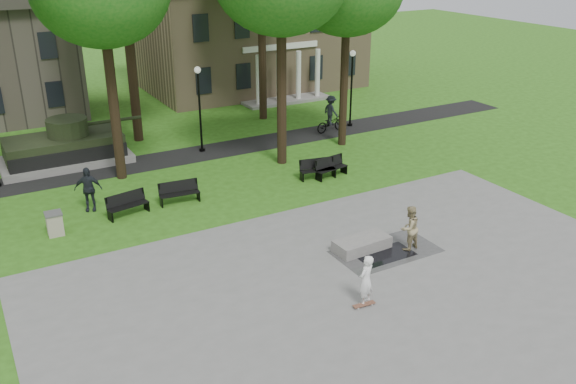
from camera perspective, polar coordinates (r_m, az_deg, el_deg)
name	(u,v)px	position (r m, az deg, el deg)	size (l,w,h in m)	color
ground	(308,243)	(24.02, 1.90, -4.75)	(120.00, 120.00, 0.00)	#2C5B15
plaza	(387,304)	(20.50, 9.25, -10.34)	(22.00, 16.00, 0.02)	gray
footpath	(196,154)	(34.00, -8.62, 3.53)	(44.00, 2.60, 0.01)	black
building_right	(247,29)	(49.39, -3.88, 14.96)	(17.00, 12.00, 8.60)	#9E8460
lamp_mid	(199,102)	(33.63, -8.29, 8.30)	(0.36, 0.36, 4.73)	black
lamp_right	(352,82)	(38.25, 5.97, 10.19)	(0.36, 0.36, 4.73)	black
tank_monument	(65,148)	(34.07, -20.13, 3.91)	(7.45, 3.40, 2.40)	gray
puddle	(385,255)	(23.39, 9.09, -5.81)	(2.20, 1.20, 0.00)	black
concrete_block	(362,244)	(23.54, 6.93, -4.85)	(2.20, 1.00, 0.45)	gray
skateboard	(364,305)	(20.27, 7.13, -10.45)	(0.78, 0.20, 0.07)	brown
skateboarder	(366,280)	(19.97, 7.30, -8.18)	(0.64, 0.42, 1.76)	white
friend_watching	(409,228)	(23.57, 11.28, -3.31)	(0.86, 0.67, 1.77)	tan
pedestrian_walker	(88,189)	(27.75, -18.19, 0.26)	(1.17, 0.49, 1.99)	#21252C
cyclist	(331,117)	(37.43, 4.02, 7.01)	(2.12, 1.23, 2.24)	black
park_bench_0	(127,204)	(26.99, -14.79, -1.07)	(1.85, 0.88, 1.00)	black
park_bench_1	(179,192)	(27.74, -10.18, 0.03)	(1.84, 0.70, 1.00)	black
park_bench_2	(317,168)	(30.11, 2.74, 2.23)	(1.85, 0.85, 1.00)	black
park_bench_3	(331,167)	(30.37, 4.01, 2.39)	(1.85, 0.83, 1.00)	black
trash_bin	(55,224)	(26.15, -21.00, -2.77)	(0.68, 0.68, 0.96)	#B1A592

